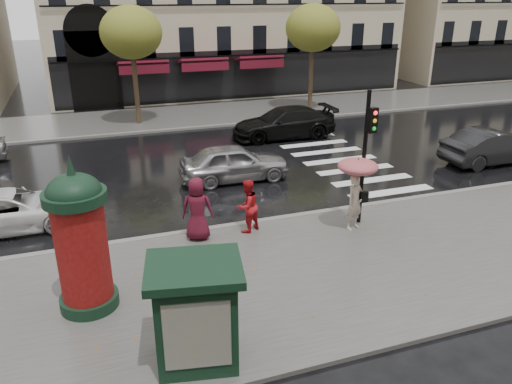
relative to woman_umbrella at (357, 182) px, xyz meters
name	(u,v)px	position (x,y,z in m)	size (l,w,h in m)	color
ground	(289,267)	(-2.84, -1.43, -1.73)	(160.00, 160.00, 0.00)	black
near_sidewalk	(297,274)	(-2.84, -1.93, -1.67)	(90.00, 7.00, 0.12)	#474744
far_sidewalk	(170,117)	(-2.84, 17.57, -1.67)	(90.00, 6.00, 0.12)	#474744
near_kerb	(255,222)	(-2.84, 1.57, -1.66)	(90.00, 0.25, 0.14)	slate
far_kerb	(180,129)	(-2.84, 14.57, -1.66)	(90.00, 0.25, 0.14)	slate
zebra_crossing	(326,152)	(3.16, 8.17, -1.72)	(3.60, 11.75, 0.01)	silver
tree_far_left	(131,33)	(-4.84, 16.57, 3.44)	(3.40, 3.40, 6.64)	#38281C
tree_far_right	(313,28)	(6.16, 16.57, 3.44)	(3.40, 3.40, 6.64)	#38281C
woman_umbrella	(357,182)	(0.00, 0.00, 0.00)	(1.27, 1.27, 2.44)	beige
woman_red	(247,206)	(-3.30, 0.97, -0.74)	(0.84, 0.66, 1.74)	red
man_burgundy	(197,209)	(-4.92, 0.97, -0.61)	(0.98, 0.64, 2.00)	#501020
morris_column	(81,238)	(-8.25, -1.67, 0.25)	(1.44, 1.44, 3.87)	black
traffic_light	(367,146)	(0.43, 0.29, 1.07)	(0.30, 0.43, 4.41)	black
newsstand	(196,312)	(-6.18, -4.43, -0.44)	(2.15, 1.91, 2.27)	black
car_silver	(234,162)	(-2.25, 5.88, -0.96)	(1.80, 4.48, 1.53)	#A5A6AA
car_darkgrey	(493,146)	(9.44, 4.12, -0.93)	(1.67, 4.80, 1.58)	black
car_white	(12,210)	(-10.45, 3.92, -1.07)	(2.17, 4.70, 1.31)	white
car_black	(284,123)	(2.13, 11.24, -0.92)	(2.25, 5.54, 1.61)	black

